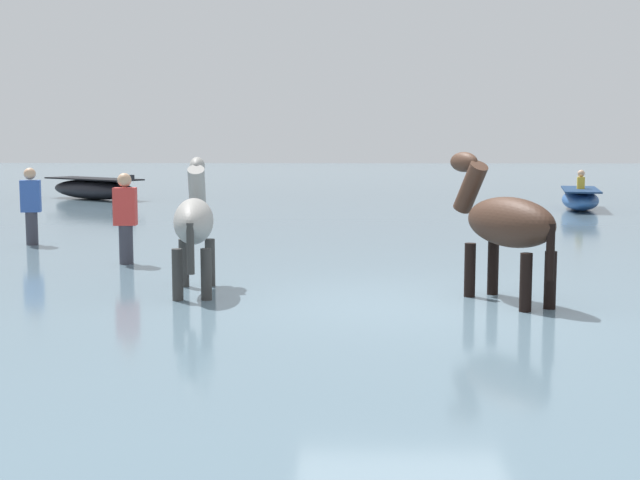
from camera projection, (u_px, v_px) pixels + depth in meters
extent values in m
plane|color=#84755B|center=(407.00, 331.00, 9.58)|extent=(120.00, 120.00, 0.00)
cube|color=slate|center=(374.00, 226.00, 19.49)|extent=(90.00, 90.00, 0.32)
ellipsoid|color=#382319|center=(510.00, 222.00, 9.44)|extent=(1.07, 1.44, 0.55)
cylinder|color=black|center=(470.00, 284.00, 9.88)|extent=(0.13, 0.13, 0.93)
cylinder|color=black|center=(493.00, 282.00, 10.03)|extent=(0.13, 0.13, 0.93)
cylinder|color=black|center=(525.00, 297.00, 9.02)|extent=(0.13, 0.13, 0.93)
cylinder|color=black|center=(550.00, 295.00, 9.17)|extent=(0.13, 0.13, 0.93)
cylinder|color=#382319|center=(470.00, 187.00, 10.04)|extent=(0.43, 0.55, 0.63)
ellipsoid|color=#382319|center=(464.00, 162.00, 10.13)|extent=(0.40, 0.51, 0.24)
cylinder|color=black|center=(550.00, 252.00, 8.89)|extent=(0.09, 0.09, 0.59)
ellipsoid|color=gray|center=(194.00, 221.00, 10.04)|extent=(0.59, 1.37, 0.53)
cylinder|color=#31312F|center=(184.00, 276.00, 10.57)|extent=(0.12, 0.12, 0.90)
cylinder|color=#31312F|center=(210.00, 275.00, 10.59)|extent=(0.12, 0.12, 0.90)
cylinder|color=#31312F|center=(178.00, 289.00, 9.65)|extent=(0.12, 0.12, 0.90)
cylinder|color=#31312F|center=(206.00, 288.00, 9.68)|extent=(0.12, 0.12, 0.90)
cylinder|color=gray|center=(197.00, 189.00, 10.69)|extent=(0.26, 0.51, 0.61)
ellipsoid|color=gray|center=(197.00, 166.00, 10.79)|extent=(0.24, 0.47, 0.23)
cylinder|color=#31312F|center=(190.00, 249.00, 9.44)|extent=(0.09, 0.09, 0.57)
ellipsoid|color=black|center=(94.00, 189.00, 25.81)|extent=(3.50, 2.96, 0.59)
cube|color=black|center=(93.00, 179.00, 25.77)|extent=(3.36, 2.84, 0.04)
cube|color=black|center=(131.00, 178.00, 24.74)|extent=(0.19, 0.20, 0.18)
ellipsoid|color=#28518E|center=(580.00, 200.00, 22.02)|extent=(1.48, 3.02, 0.49)
cube|color=navy|center=(581.00, 190.00, 21.99)|extent=(1.42, 2.89, 0.04)
cube|color=gold|center=(581.00, 183.00, 21.97)|extent=(0.23, 0.29, 0.30)
sphere|color=tan|center=(581.00, 173.00, 21.94)|extent=(0.18, 0.18, 0.18)
cylinder|color=#383842|center=(126.00, 255.00, 12.47)|extent=(0.20, 0.20, 0.88)
cube|color=red|center=(125.00, 206.00, 12.39)|extent=(0.33, 0.22, 0.54)
sphere|color=tan|center=(124.00, 180.00, 12.35)|extent=(0.20, 0.20, 0.20)
cylinder|color=#383842|center=(32.00, 238.00, 14.72)|extent=(0.20, 0.20, 0.88)
cube|color=#3356A8|center=(31.00, 196.00, 14.63)|extent=(0.35, 0.26, 0.54)
sphere|color=tan|center=(30.00, 174.00, 14.59)|extent=(0.20, 0.20, 0.20)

